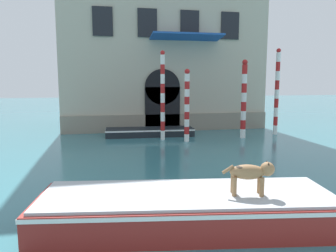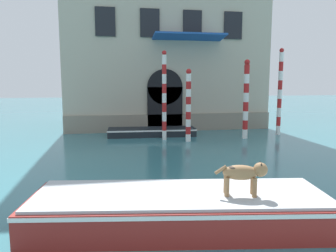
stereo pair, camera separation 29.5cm
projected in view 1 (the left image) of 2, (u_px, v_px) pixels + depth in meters
palazzo_left at (160, 10)px, 21.45m from camera, size 12.40×7.40×15.24m
boat_foreground at (187, 208)px, 6.74m from camera, size 6.33×2.85×0.72m
dog_on_deck at (251, 173)px, 6.51m from camera, size 1.02×0.47×0.69m
boat_moored_near_palazzo at (150, 132)px, 17.81m from camera, size 4.80×1.61×0.42m
mooring_pole_0 at (187, 105)px, 15.99m from camera, size 0.26×0.26×3.55m
mooring_pole_1 at (244, 99)px, 16.90m from camera, size 0.28×0.28×4.05m
mooring_pole_2 at (277, 92)px, 18.05m from camera, size 0.24×0.24×4.72m
mooring_pole_3 at (163, 95)px, 16.38m from camera, size 0.23×0.23×4.46m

